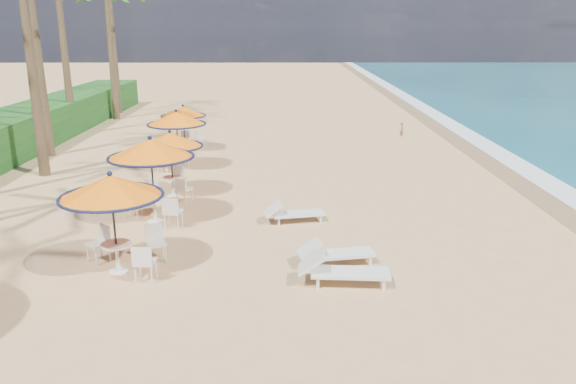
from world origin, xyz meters
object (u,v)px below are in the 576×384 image
Objects in this scene: station_2 at (170,148)px; lounger_near at (341,270)px; station_3 at (176,126)px; station_0 at (115,199)px; lounger_mid at (334,253)px; lounger_far at (292,213)px; station_4 at (184,115)px; station_1 at (151,157)px.

station_2 is 8.84m from lounger_near.
station_3 is at bearing 97.77° from station_2.
station_0 reaches higher than lounger_mid.
station_3 reaches higher than lounger_mid.
lounger_far is at bearing 96.98° from lounger_mid.
lounger_near is at bearing -53.26° from station_2.
station_2 reaches higher than lounger_mid.
lounger_mid is (5.16, -5.88, -1.40)m from station_2.
station_2 is at bearing -83.65° from station_4.
station_2 is 3.88m from station_3.
station_1 is 2.69m from station_2.
station_1 is 10.19m from station_4.
station_3 is 3.65m from station_4.
station_0 is 5.54m from lounger_near.
lounger_near is (5.28, -0.72, -1.50)m from station_0.
lounger_far is (4.20, 3.55, -1.55)m from station_0.
lounger_far is at bearing -0.71° from station_1.
lounger_far is (4.67, -6.57, -1.53)m from station_3.
lounger_near reaches higher than lounger_mid.
station_4 is at bearing 116.32° from lounger_near.
lounger_far is (4.98, -10.20, -1.39)m from station_4.
station_3 reaches higher than station_4.
station_1 is at bearing -85.49° from station_4.
station_4 is at bearing 93.24° from station_0.
station_0 is 1.19× the size of lounger_near.
station_4 reaches higher than lounger_far.
station_0 is 6.28m from station_2.
station_2 is 7.52m from station_4.
lounger_near is 1.12× the size of lounger_far.
lounger_near is 1.07× the size of lounger_mid.
lounger_far is at bearing -63.98° from station_4.
station_1 is 6.54m from station_3.
station_2 is 7.94m from lounger_mid.
lounger_mid is (5.21, 0.40, -1.53)m from station_0.
station_0 reaches higher than station_2.
station_0 is at bearing -150.81° from lounger_far.
lounger_mid is at bearing 4.36° from station_0.
station_2 is (0.03, 2.67, -0.32)m from station_1.
station_3 is at bearing 109.55° from lounger_mid.
station_4 reaches higher than lounger_mid.
lounger_far is at bearing -33.29° from station_2.
station_2 reaches higher than lounger_far.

